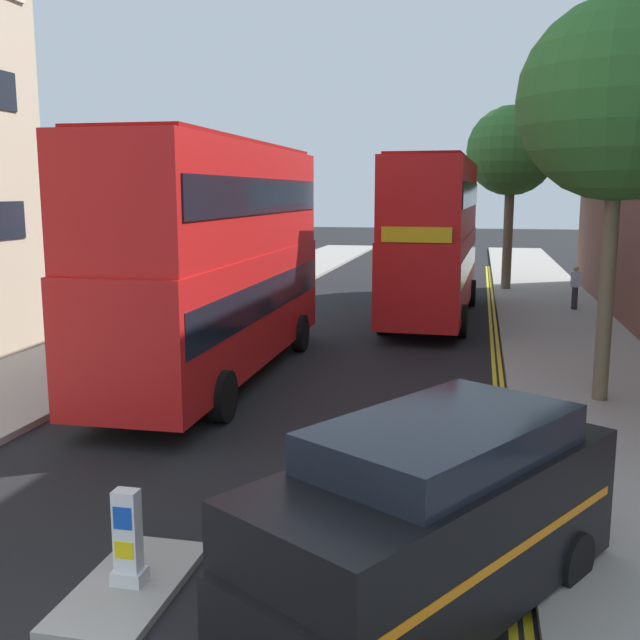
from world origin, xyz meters
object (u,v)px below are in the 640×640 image
double_decker_bus_oncoming (434,234)px  pedestrian_far (575,287)px  double_decker_bus_away (217,254)px  keep_left_bollard (128,541)px  taxi_minivan (429,519)px

double_decker_bus_oncoming → pedestrian_far: size_ratio=6.71×
double_decker_bus_oncoming → pedestrian_far: double_decker_bus_oncoming is taller
double_decker_bus_oncoming → double_decker_bus_away: bearing=-114.9°
double_decker_bus_away → keep_left_bollard: bearing=-76.1°
double_decker_bus_away → double_decker_bus_oncoming: same height
keep_left_bollard → double_decker_bus_oncoming: bearing=83.6°
double_decker_bus_oncoming → taxi_minivan: double_decker_bus_oncoming is taller
taxi_minivan → double_decker_bus_away: bearing=121.6°
double_decker_bus_away → taxi_minivan: double_decker_bus_away is taller
double_decker_bus_away → double_decker_bus_oncoming: bearing=65.1°
pedestrian_far → keep_left_bollard: bearing=-108.7°
keep_left_bollard → pedestrian_far: 22.80m
double_decker_bus_oncoming → pedestrian_far: bearing=24.1°
double_decker_bus_oncoming → taxi_minivan: size_ratio=2.15×
keep_left_bollard → double_decker_bus_away: size_ratio=0.10×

